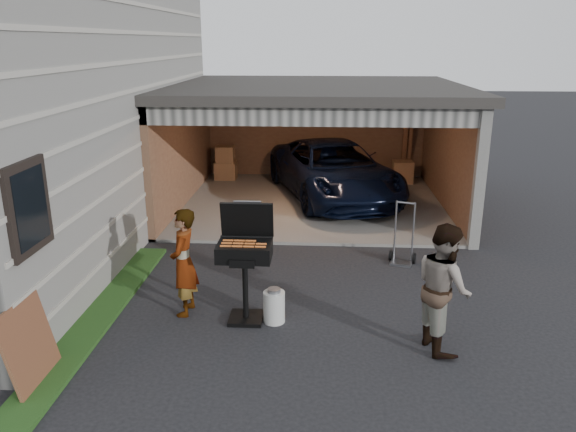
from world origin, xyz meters
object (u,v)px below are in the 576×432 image
Objects in this scene: woman at (184,262)px; man at (444,287)px; minivan at (334,173)px; plywood_panel at (29,344)px; hand_truck at (402,251)px; bbq_grill at (245,254)px; propane_tank at (274,307)px.

man is at bearing 79.96° from woman.
minivan is at bearing -3.07° from man.
woman reaches higher than plywood_panel.
hand_truck is (1.18, -4.19, -0.48)m from minivan.
minivan is at bearing 162.17° from woman.
man is 1.01× the size of bbq_grill.
woman is 1.55× the size of plywood_panel.
propane_tank is 3.19m from plywood_panel.
bbq_grill is 1.62× the size of plywood_panel.
woman is at bearing -130.48° from hand_truck.
minivan is at bearing 66.16° from plywood_panel.
man is 5.06m from plywood_panel.
woman is 0.94× the size of man.
bbq_grill is 1.46× the size of hand_truck.
plywood_panel is at bearing -148.09° from propane_tank.
bbq_grill is at bearing 37.39° from plywood_panel.
woman is 3.46× the size of propane_tank.
plywood_panel is at bearing 89.70° from man.
plywood_panel is (-2.70, -1.68, 0.28)m from propane_tank.
minivan is 10.93× the size of propane_tank.
plywood_panel is (-2.29, -1.75, -0.49)m from bbq_grill.
propane_tank is at bearing 83.11° from woman.
bbq_grill reaches higher than propane_tank.
minivan is 4.38m from hand_truck.
hand_truck is at bearing -11.34° from man.
minivan is at bearing 78.22° from bbq_grill.
bbq_grill is at bearing -120.39° from hand_truck.
man reaches higher than woman.
plywood_panel reaches higher than propane_tank.
man reaches higher than propane_tank.
minivan is at bearing 123.17° from hand_truck.
man reaches higher than minivan.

